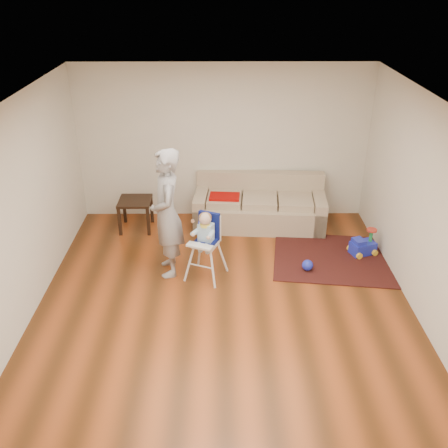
{
  "coord_description": "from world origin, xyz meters",
  "views": [
    {
      "loc": [
        -0.04,
        -5.49,
        4.05
      ],
      "look_at": [
        0.0,
        0.4,
        1.0
      ],
      "focal_mm": 40.0,
      "sensor_mm": 36.0,
      "label": 1
    }
  ],
  "objects_px": {
    "side_table": "(136,214)",
    "high_chair": "(206,246)",
    "toy_ball": "(308,265)",
    "adult": "(167,214)",
    "sofa": "(260,203)",
    "ride_on_toy": "(364,242)"
  },
  "relations": [
    {
      "from": "toy_ball",
      "to": "high_chair",
      "type": "relative_size",
      "value": 0.16
    },
    {
      "from": "high_chair",
      "to": "adult",
      "type": "bearing_deg",
      "value": -172.35
    },
    {
      "from": "toy_ball",
      "to": "adult",
      "type": "xyz_separation_m",
      "value": [
        -2.05,
        0.02,
        0.85
      ]
    },
    {
      "from": "side_table",
      "to": "high_chair",
      "type": "distance_m",
      "value": 1.96
    },
    {
      "from": "sofa",
      "to": "high_chair",
      "type": "bearing_deg",
      "value": -114.18
    },
    {
      "from": "sofa",
      "to": "toy_ball",
      "type": "xyz_separation_m",
      "value": [
        0.62,
        -1.5,
        -0.33
      ]
    },
    {
      "from": "toy_ball",
      "to": "side_table",
      "type": "bearing_deg",
      "value": 153.25
    },
    {
      "from": "sofa",
      "to": "side_table",
      "type": "height_order",
      "value": "sofa"
    },
    {
      "from": "sofa",
      "to": "side_table",
      "type": "bearing_deg",
      "value": -172.36
    },
    {
      "from": "side_table",
      "to": "adult",
      "type": "relative_size",
      "value": 0.28
    },
    {
      "from": "sofa",
      "to": "side_table",
      "type": "xyz_separation_m",
      "value": [
        -2.12,
        -0.12,
        -0.16
      ]
    },
    {
      "from": "side_table",
      "to": "high_chair",
      "type": "bearing_deg",
      "value": -50.52
    },
    {
      "from": "sofa",
      "to": "toy_ball",
      "type": "relative_size",
      "value": 13.78
    },
    {
      "from": "sofa",
      "to": "side_table",
      "type": "distance_m",
      "value": 2.13
    },
    {
      "from": "toy_ball",
      "to": "adult",
      "type": "distance_m",
      "value": 2.22
    },
    {
      "from": "toy_ball",
      "to": "high_chair",
      "type": "xyz_separation_m",
      "value": [
        -1.5,
        -0.12,
        0.4
      ]
    },
    {
      "from": "side_table",
      "to": "high_chair",
      "type": "xyz_separation_m",
      "value": [
        1.24,
        -1.5,
        0.23
      ]
    },
    {
      "from": "sofa",
      "to": "ride_on_toy",
      "type": "height_order",
      "value": "sofa"
    },
    {
      "from": "sofa",
      "to": "toy_ball",
      "type": "distance_m",
      "value": 1.66
    },
    {
      "from": "adult",
      "to": "side_table",
      "type": "bearing_deg",
      "value": -162.85
    },
    {
      "from": "ride_on_toy",
      "to": "sofa",
      "type": "bearing_deg",
      "value": 126.91
    },
    {
      "from": "ride_on_toy",
      "to": "adult",
      "type": "bearing_deg",
      "value": 168.78
    }
  ]
}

